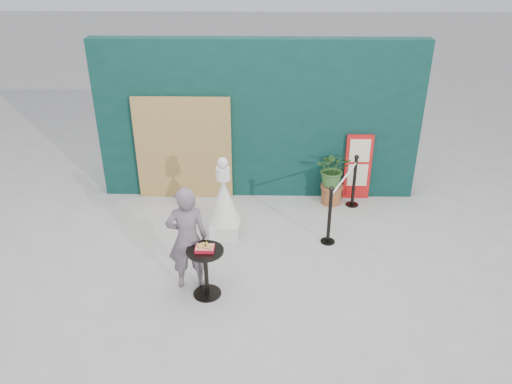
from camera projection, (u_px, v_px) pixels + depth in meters
name	position (u px, v px, depth m)	size (l,w,h in m)	color
ground	(254.00, 292.00, 7.18)	(60.00, 60.00, 0.00)	#ADAAA5
back_wall	(258.00, 120.00, 9.29)	(6.00, 0.30, 3.00)	#092B28
bamboo_fence	(184.00, 149.00, 9.36)	(1.80, 0.08, 2.00)	tan
woman	(187.00, 238.00, 6.97)	(0.58, 0.38, 1.59)	slate
menu_board	(358.00, 167.00, 9.47)	(0.50, 0.07, 1.30)	red
statue	(224.00, 205.00, 8.28)	(0.56, 0.56, 1.44)	silver
cafe_table	(206.00, 265.00, 6.91)	(0.52, 0.52, 0.75)	black
food_basket	(205.00, 248.00, 6.78)	(0.26, 0.19, 0.11)	red
planter	(333.00, 173.00, 9.29)	(0.63, 0.55, 1.07)	#995A32
stanchion_barrier	(343.00, 198.00, 8.69)	(0.84, 1.54, 1.03)	black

